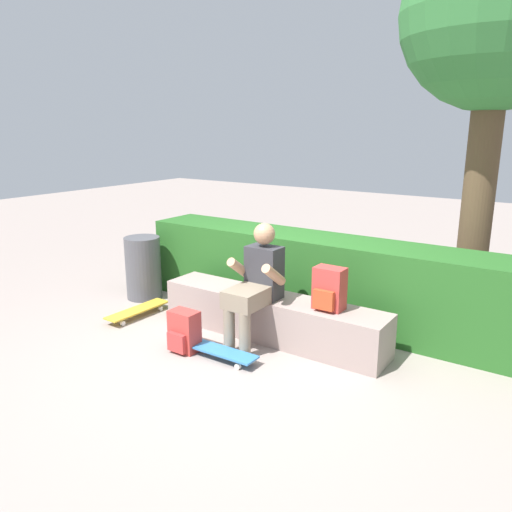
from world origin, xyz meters
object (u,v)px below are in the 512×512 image
(skateboard_beside_bench, at_px, (138,310))
(backpack_on_ground, at_px, (184,332))
(bench_main, at_px, (271,317))
(backpack_on_bench, at_px, (329,289))
(skateboard_near_person, at_px, (218,351))
(trash_bin, at_px, (143,268))
(person_skater, at_px, (256,282))

(skateboard_beside_bench, distance_m, backpack_on_ground, 1.11)
(backpack_on_ground, bearing_deg, bench_main, 54.85)
(backpack_on_ground, bearing_deg, backpack_on_bench, 32.17)
(skateboard_near_person, bearing_deg, backpack_on_ground, -171.86)
(backpack_on_ground, distance_m, trash_bin, 1.72)
(backpack_on_ground, bearing_deg, person_skater, 47.62)
(skateboard_near_person, height_order, backpack_on_ground, backpack_on_ground)
(skateboard_near_person, xyz_separation_m, backpack_on_bench, (0.78, 0.67, 0.56))
(trash_bin, bearing_deg, bench_main, -3.97)
(skateboard_beside_bench, height_order, trash_bin, trash_bin)
(skateboard_near_person, relative_size, skateboard_beside_bench, 1.00)
(backpack_on_ground, xyz_separation_m, trash_bin, (-1.47, 0.87, 0.20))
(person_skater, relative_size, trash_bin, 1.54)
(skateboard_near_person, bearing_deg, backpack_on_bench, 40.74)
(skateboard_near_person, xyz_separation_m, backpack_on_ground, (-0.37, -0.05, 0.12))
(bench_main, distance_m, skateboard_beside_bench, 1.61)
(bench_main, relative_size, backpack_on_ground, 6.10)
(bench_main, distance_m, trash_bin, 2.00)
(skateboard_near_person, distance_m, skateboard_beside_bench, 1.45)
(person_skater, distance_m, skateboard_near_person, 0.75)
(backpack_on_bench, relative_size, backpack_on_ground, 1.00)
(bench_main, relative_size, backpack_on_bench, 6.10)
(skateboard_beside_bench, height_order, backpack_on_ground, backpack_on_ground)
(skateboard_beside_bench, bearing_deg, bench_main, 13.43)
(bench_main, height_order, trash_bin, trash_bin)
(bench_main, bearing_deg, backpack_on_bench, -0.85)
(bench_main, bearing_deg, backpack_on_ground, -125.15)
(person_skater, bearing_deg, trash_bin, 169.77)
(person_skater, xyz_separation_m, backpack_on_bench, (0.68, 0.20, -0.01))
(backpack_on_bench, distance_m, backpack_on_ground, 1.44)
(skateboard_beside_bench, bearing_deg, backpack_on_bench, 9.39)
(trash_bin, bearing_deg, backpack_on_ground, -30.81)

